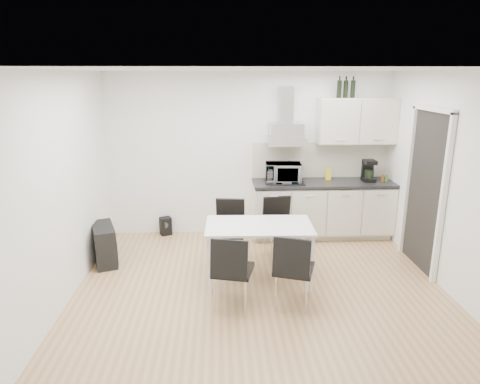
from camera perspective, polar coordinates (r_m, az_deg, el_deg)
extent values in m
plane|color=tan|center=(5.42, 2.66, -12.66)|extent=(4.50, 4.50, 0.00)
cube|color=white|center=(6.89, 1.25, 4.99)|extent=(4.50, 0.10, 2.60)
cube|color=white|center=(3.07, 6.48, -8.80)|extent=(4.50, 0.10, 2.60)
cube|color=white|center=(5.23, -22.51, 0.39)|extent=(0.10, 4.00, 2.60)
cube|color=white|center=(5.62, 26.32, 0.96)|extent=(0.10, 4.00, 2.60)
plane|color=white|center=(4.78, 3.06, 16.00)|extent=(4.50, 4.50, 0.00)
cube|color=white|center=(6.13, 23.30, -0.01)|extent=(0.08, 1.04, 2.10)
cube|color=beige|center=(7.15, 10.61, -5.30)|extent=(2.16, 0.52, 0.10)
cube|color=silver|center=(6.97, 10.86, -2.11)|extent=(2.20, 0.60, 0.76)
cube|color=black|center=(6.85, 11.05, 1.22)|extent=(2.22, 0.64, 0.04)
cube|color=beige|center=(7.07, 10.62, 4.25)|extent=(2.20, 0.02, 0.58)
cube|color=silver|center=(6.95, 15.26, 9.13)|extent=(1.20, 0.35, 0.70)
cube|color=silver|center=(6.68, 6.15, 7.61)|extent=(0.60, 0.46, 0.30)
cube|color=silver|center=(6.74, 6.12, 11.53)|extent=(0.22, 0.20, 0.55)
imported|color=silver|center=(6.67, 5.78, 2.84)|extent=(0.56, 0.34, 0.37)
cube|color=yellow|center=(6.95, 11.69, 2.33)|extent=(0.08, 0.04, 0.18)
cylinder|color=brown|center=(7.08, 18.50, 1.77)|extent=(0.04, 0.04, 0.11)
cylinder|color=#4C6626|center=(7.10, 18.95, 1.77)|extent=(0.04, 0.04, 0.11)
cylinder|color=black|center=(6.83, 13.10, 13.47)|extent=(0.07, 0.07, 0.32)
cylinder|color=black|center=(6.86, 13.93, 13.42)|extent=(0.07, 0.07, 0.32)
cylinder|color=black|center=(6.89, 14.83, 13.37)|extent=(0.07, 0.07, 0.32)
cube|color=white|center=(5.32, 2.54, -4.53)|extent=(1.34, 0.79, 0.03)
cube|color=white|center=(5.16, -4.14, -9.72)|extent=(0.05, 0.05, 0.72)
cube|color=white|center=(5.24, 9.46, -9.51)|extent=(0.05, 0.05, 0.72)
cube|color=white|center=(5.76, -3.80, -6.96)|extent=(0.05, 0.05, 0.72)
cube|color=white|center=(5.83, 8.32, -6.82)|extent=(0.05, 0.05, 0.72)
cube|color=black|center=(6.27, -17.65, -6.66)|extent=(0.47, 0.70, 0.54)
cube|color=gold|center=(6.17, -16.53, -5.01)|extent=(0.21, 0.55, 0.09)
cube|color=black|center=(7.14, -9.89, -4.49)|extent=(0.22, 0.21, 0.29)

